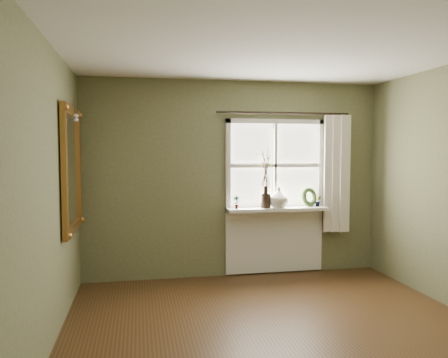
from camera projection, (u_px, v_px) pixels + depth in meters
name	position (u px, v px, depth m)	size (l,w,h in m)	color
floor	(293.00, 349.00, 3.70)	(4.50, 4.50, 0.00)	#432A14
ceiling	(296.00, 37.00, 3.53)	(4.50, 4.50, 0.00)	silver
wall_back	(234.00, 179.00, 5.87)	(4.00, 0.10, 2.60)	#686B46
wall_left	(31.00, 202.00, 3.22)	(0.10, 4.50, 2.60)	#686B46
window_frame	(275.00, 165.00, 5.89)	(1.36, 0.06, 1.24)	white
window_sill	(277.00, 209.00, 5.82)	(1.36, 0.26, 0.04)	white
window_apron	(274.00, 240.00, 5.96)	(1.36, 0.04, 0.88)	white
dark_jug	(266.00, 201.00, 5.78)	(0.13, 0.13, 0.20)	black
cream_vase	(279.00, 197.00, 5.82)	(0.26, 0.26, 0.27)	silver
wreath	(309.00, 199.00, 5.95)	(0.26, 0.26, 0.06)	#324920
potted_plant_left	(236.00, 202.00, 5.71)	(0.09, 0.06, 0.17)	#324920
potted_plant_right	(318.00, 201.00, 5.93)	(0.08, 0.07, 0.15)	#324920
curtain	(336.00, 174.00, 5.97)	(0.36, 0.12, 1.59)	silver
curtain_rod	(284.00, 113.00, 5.81)	(0.03, 0.03, 1.84)	black
gilt_mirror	(72.00, 169.00, 4.66)	(0.10, 1.12, 1.34)	white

